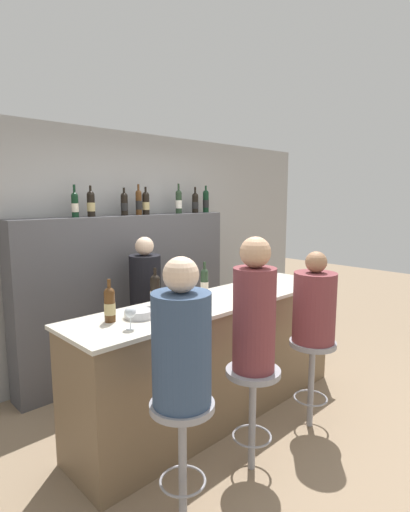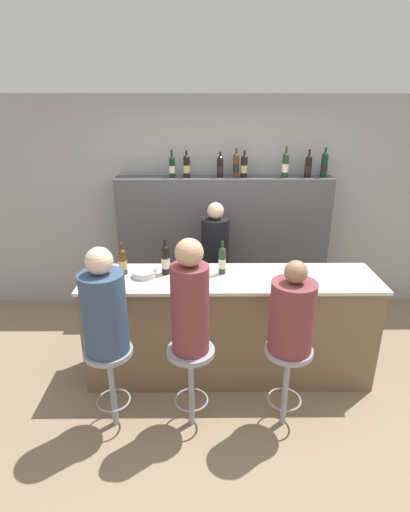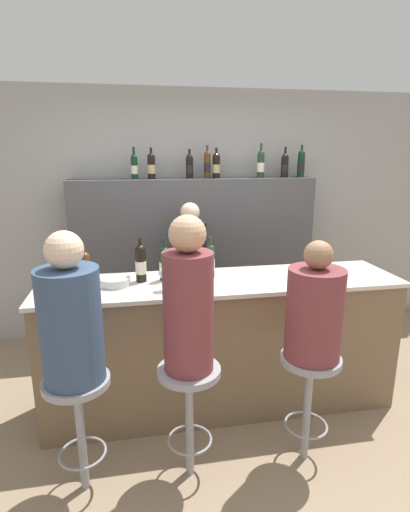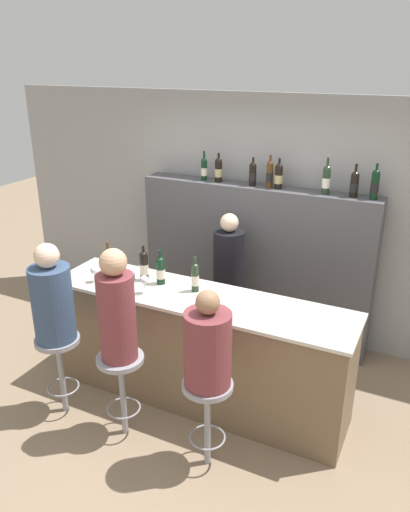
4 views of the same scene
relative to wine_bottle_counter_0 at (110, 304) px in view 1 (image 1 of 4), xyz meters
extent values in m
plane|color=#8C755B|center=(0.98, -0.39, -1.16)|extent=(16.00, 16.00, 0.00)
cube|color=#9E9E9E|center=(0.98, 1.46, 0.14)|extent=(6.40, 0.05, 2.60)
cube|color=brown|center=(0.98, -0.08, -0.66)|extent=(2.64, 0.61, 1.01)
cube|color=beige|center=(0.98, -0.08, -0.14)|extent=(2.68, 0.65, 0.03)
cube|color=#4C4C51|center=(0.98, 1.23, -0.31)|extent=(2.51, 0.28, 1.70)
cylinder|color=#4C2D14|center=(0.00, 0.00, -0.02)|extent=(0.08, 0.08, 0.20)
cylinder|color=tan|center=(0.00, 0.00, -0.03)|extent=(0.08, 0.08, 0.08)
sphere|color=#4C2D14|center=(0.00, 0.00, 0.08)|extent=(0.08, 0.08, 0.08)
cylinder|color=#4C2D14|center=(0.00, 0.00, 0.14)|extent=(0.02, 0.02, 0.08)
cylinder|color=black|center=(0.39, 0.00, 0.00)|extent=(0.08, 0.08, 0.24)
cylinder|color=beige|center=(0.39, 0.00, -0.02)|extent=(0.08, 0.08, 0.10)
sphere|color=black|center=(0.39, 0.00, 0.12)|extent=(0.08, 0.08, 0.08)
cylinder|color=black|center=(0.39, 0.00, 0.17)|extent=(0.02, 0.02, 0.08)
cylinder|color=black|center=(0.57, 0.00, -0.02)|extent=(0.08, 0.08, 0.22)
cylinder|color=beige|center=(0.57, 0.00, -0.03)|extent=(0.08, 0.08, 0.09)
sphere|color=black|center=(0.57, 0.00, 0.09)|extent=(0.08, 0.08, 0.08)
cylinder|color=black|center=(0.57, 0.00, 0.15)|extent=(0.02, 0.02, 0.09)
cylinder|color=#233823|center=(0.91, 0.00, -0.01)|extent=(0.06, 0.06, 0.22)
cylinder|color=beige|center=(0.91, 0.00, -0.02)|extent=(0.07, 0.07, 0.09)
sphere|color=#233823|center=(0.91, 0.00, 0.10)|extent=(0.06, 0.06, 0.06)
cylinder|color=#233823|center=(0.91, 0.00, 0.15)|extent=(0.02, 0.02, 0.08)
cylinder|color=black|center=(0.39, 1.23, 0.64)|extent=(0.07, 0.07, 0.20)
cylinder|color=beige|center=(0.39, 1.23, 0.63)|extent=(0.07, 0.07, 0.08)
sphere|color=black|center=(0.39, 1.23, 0.74)|extent=(0.07, 0.07, 0.07)
cylinder|color=black|center=(0.39, 1.23, 0.80)|extent=(0.02, 0.02, 0.09)
cylinder|color=black|center=(0.55, 1.23, 0.64)|extent=(0.08, 0.08, 0.21)
cylinder|color=tan|center=(0.55, 1.23, 0.63)|extent=(0.08, 0.08, 0.09)
sphere|color=black|center=(0.55, 1.23, 0.75)|extent=(0.08, 0.08, 0.08)
cylinder|color=black|center=(0.55, 1.23, 0.80)|extent=(0.02, 0.02, 0.08)
cylinder|color=black|center=(0.93, 1.23, 0.64)|extent=(0.07, 0.07, 0.20)
cylinder|color=black|center=(0.93, 1.23, 0.63)|extent=(0.08, 0.08, 0.08)
sphere|color=black|center=(0.93, 1.23, 0.74)|extent=(0.07, 0.07, 0.07)
cylinder|color=black|center=(0.93, 1.23, 0.79)|extent=(0.02, 0.02, 0.07)
cylinder|color=#4C2D14|center=(1.12, 1.23, 0.66)|extent=(0.07, 0.07, 0.23)
cylinder|color=black|center=(1.12, 1.23, 0.64)|extent=(0.07, 0.07, 0.09)
sphere|color=#4C2D14|center=(1.12, 1.23, 0.77)|extent=(0.07, 0.07, 0.07)
cylinder|color=#4C2D14|center=(1.12, 1.23, 0.83)|extent=(0.02, 0.02, 0.08)
cylinder|color=black|center=(1.21, 1.23, 0.64)|extent=(0.08, 0.08, 0.21)
cylinder|color=tan|center=(1.21, 1.23, 0.63)|extent=(0.08, 0.08, 0.08)
sphere|color=black|center=(1.21, 1.23, 0.75)|extent=(0.08, 0.08, 0.08)
cylinder|color=black|center=(1.21, 1.23, 0.80)|extent=(0.02, 0.02, 0.08)
cylinder|color=#233823|center=(1.68, 1.23, 0.66)|extent=(0.07, 0.07, 0.24)
cylinder|color=white|center=(1.68, 1.23, 0.64)|extent=(0.08, 0.08, 0.09)
sphere|color=#233823|center=(1.68, 1.23, 0.77)|extent=(0.07, 0.07, 0.07)
cylinder|color=#233823|center=(1.68, 1.23, 0.84)|extent=(0.02, 0.02, 0.10)
cylinder|color=black|center=(1.94, 1.23, 0.64)|extent=(0.08, 0.08, 0.20)
cylinder|color=black|center=(1.94, 1.23, 0.63)|extent=(0.08, 0.08, 0.08)
sphere|color=black|center=(1.94, 1.23, 0.74)|extent=(0.08, 0.08, 0.08)
cylinder|color=black|center=(1.94, 1.23, 0.80)|extent=(0.02, 0.02, 0.09)
cylinder|color=black|center=(2.12, 1.23, 0.66)|extent=(0.07, 0.07, 0.24)
cylinder|color=black|center=(2.12, 1.23, 0.65)|extent=(0.08, 0.08, 0.10)
sphere|color=black|center=(2.12, 1.23, 0.78)|extent=(0.07, 0.07, 0.07)
cylinder|color=black|center=(2.12, 1.23, 0.83)|extent=(0.02, 0.02, 0.08)
cylinder|color=silver|center=(0.01, -0.23, -0.12)|extent=(0.06, 0.06, 0.00)
cylinder|color=silver|center=(0.01, -0.23, -0.08)|extent=(0.01, 0.01, 0.08)
sphere|color=silver|center=(0.01, -0.23, -0.01)|extent=(0.07, 0.07, 0.07)
cylinder|color=silver|center=(0.54, -0.23, -0.12)|extent=(0.06, 0.06, 0.00)
cylinder|color=silver|center=(0.54, -0.23, -0.08)|extent=(0.01, 0.01, 0.09)
sphere|color=silver|center=(0.54, -0.23, 0.00)|extent=(0.08, 0.08, 0.08)
cylinder|color=#B7B7BC|center=(0.20, -0.06, -0.09)|extent=(0.22, 0.22, 0.06)
cylinder|color=gray|center=(0.00, -0.76, -0.81)|extent=(0.05, 0.05, 0.70)
torus|color=gray|center=(0.00, -0.76, -0.92)|extent=(0.28, 0.28, 0.02)
cylinder|color=gray|center=(0.00, -0.76, -0.45)|extent=(0.38, 0.38, 0.04)
cylinder|color=#334766|center=(0.00, -0.76, -0.10)|extent=(0.34, 0.34, 0.64)
sphere|color=beige|center=(0.00, -0.76, 0.32)|extent=(0.20, 0.20, 0.20)
cylinder|color=gray|center=(0.64, -0.76, -0.81)|extent=(0.05, 0.05, 0.70)
torus|color=gray|center=(0.64, -0.76, -0.92)|extent=(0.28, 0.28, 0.02)
cylinder|color=gray|center=(0.64, -0.76, -0.45)|extent=(0.38, 0.38, 0.04)
cylinder|color=brown|center=(0.64, -0.76, -0.08)|extent=(0.29, 0.29, 0.70)
sphere|color=tan|center=(0.64, -0.76, 0.38)|extent=(0.21, 0.21, 0.21)
cylinder|color=gray|center=(1.40, -0.76, -0.81)|extent=(0.05, 0.05, 0.70)
torus|color=gray|center=(1.40, -0.76, -0.92)|extent=(0.28, 0.28, 0.02)
cylinder|color=gray|center=(1.40, -0.76, -0.45)|extent=(0.38, 0.38, 0.04)
cylinder|color=brown|center=(1.40, -0.76, -0.14)|extent=(0.34, 0.34, 0.57)
sphere|color=#936B4C|center=(1.40, -0.76, 0.22)|extent=(0.17, 0.17, 0.17)
cylinder|color=black|center=(0.87, 0.80, -0.50)|extent=(0.31, 0.31, 1.33)
sphere|color=beige|center=(0.87, 0.80, 0.26)|extent=(0.18, 0.18, 0.18)
camera|label=1|loc=(-1.38, -2.37, 0.73)|focal=28.00mm
camera|label=2|loc=(0.73, -3.37, 1.38)|focal=28.00mm
camera|label=3|loc=(0.35, -2.84, 0.80)|focal=28.00mm
camera|label=4|loc=(2.71, -3.45, 1.76)|focal=35.00mm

